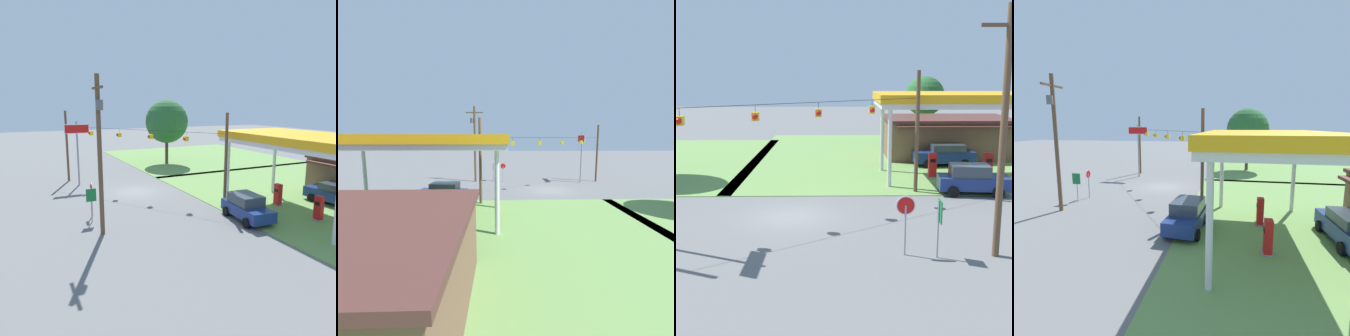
% 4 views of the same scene
% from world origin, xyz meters
% --- Properties ---
extents(ground_plane, '(160.00, 160.00, 0.00)m').
position_xyz_m(ground_plane, '(0.00, 0.00, 0.00)').
color(ground_plane, slate).
extents(gas_station_canopy, '(12.01, 6.57, 5.97)m').
position_xyz_m(gas_station_canopy, '(11.10, 8.92, 5.46)').
color(gas_station_canopy, silver).
rests_on(gas_station_canopy, ground).
extents(fuel_pump_near, '(0.71, 0.56, 1.80)m').
position_xyz_m(fuel_pump_near, '(9.13, 8.92, 0.86)').
color(fuel_pump_near, gray).
rests_on(fuel_pump_near, ground).
extents(fuel_pump_far, '(0.71, 0.56, 1.80)m').
position_xyz_m(fuel_pump_far, '(13.07, 8.92, 0.86)').
color(fuel_pump_far, gray).
rests_on(fuel_pump_far, ground).
extents(car_at_pumps_front, '(4.39, 2.39, 1.83)m').
position_xyz_m(car_at_pumps_front, '(10.70, 4.51, 0.94)').
color(car_at_pumps_front, navy).
rests_on(car_at_pumps_front, ground).
extents(car_at_pumps_rear, '(4.83, 2.30, 1.76)m').
position_xyz_m(car_at_pumps_rear, '(10.99, 13.33, 0.92)').
color(car_at_pumps_rear, navy).
rests_on(car_at_pumps_rear, ground).
extents(stop_sign_roadside, '(0.80, 0.08, 2.50)m').
position_xyz_m(stop_sign_roadside, '(5.17, -5.26, 1.81)').
color(stop_sign_roadside, '#99999E').
rests_on(stop_sign_roadside, ground).
extents(stop_sign_overhead, '(0.22, 2.44, 6.48)m').
position_xyz_m(stop_sign_overhead, '(-4.91, -4.33, 4.62)').
color(stop_sign_overhead, gray).
rests_on(stop_sign_overhead, ground).
extents(route_sign, '(0.10, 0.70, 2.40)m').
position_xyz_m(route_sign, '(6.47, -5.57, 1.71)').
color(route_sign, gray).
rests_on(route_sign, ground).
extents(utility_pole_main, '(2.20, 0.44, 9.86)m').
position_xyz_m(utility_pole_main, '(8.90, -5.42, 5.51)').
color(utility_pole_main, brown).
rests_on(utility_pole_main, ground).
extents(signal_span_gantry, '(14.84, 10.24, 7.48)m').
position_xyz_m(signal_span_gantry, '(0.00, -0.01, 4.11)').
color(signal_span_gantry, brown).
rests_on(signal_span_gantry, ground).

